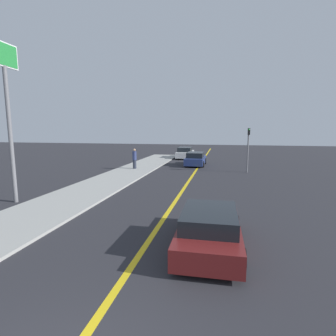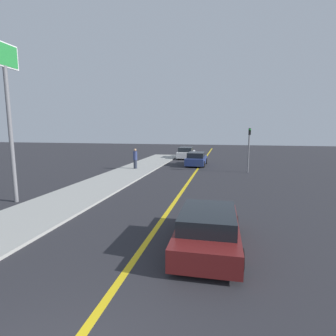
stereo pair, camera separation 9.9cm
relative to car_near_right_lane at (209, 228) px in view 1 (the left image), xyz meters
name	(u,v)px [view 1 (the left image)]	position (x,y,z in m)	size (l,w,h in m)	color
road_center_line	(192,176)	(-1.97, 12.47, -0.59)	(0.20, 60.00, 0.01)	gold
sidewalk_left	(122,176)	(-7.37, 11.09, -0.54)	(3.51, 33.25, 0.11)	#9E9E99
car_near_right_lane	(209,228)	(0.00, 0.00, 0.00)	(2.01, 4.26, 1.23)	maroon
car_ahead_center	(196,159)	(-2.36, 18.51, 0.05)	(1.95, 4.32, 1.34)	navy
car_far_distant	(185,153)	(-4.33, 24.68, 0.08)	(1.99, 4.51, 1.41)	silver
pedestrian_mid_group	(135,159)	(-7.45, 14.46, 0.41)	(0.37, 0.37, 1.80)	#282D3D
traffic_light	(248,145)	(2.38, 14.95, 1.71)	(0.18, 0.40, 3.72)	slate
roadside_sign	(6,91)	(-9.82, 3.10, 4.86)	(0.20, 1.67, 7.67)	slate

